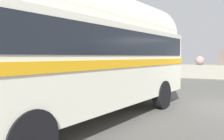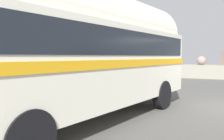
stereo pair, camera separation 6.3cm
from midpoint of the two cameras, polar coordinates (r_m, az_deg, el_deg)
name	(u,v)px [view 2 (the right image)]	position (r m, az deg, el deg)	size (l,w,h in m)	color
vintage_coach	(86,47)	(6.45, -6.07, 5.52)	(4.10, 8.89, 3.70)	black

